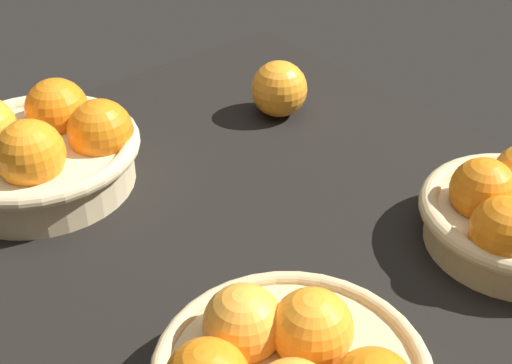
{
  "coord_description": "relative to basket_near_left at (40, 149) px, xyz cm",
  "views": [
    {
      "loc": [
        51.1,
        -43.09,
        54.97
      ],
      "look_at": [
        -1.84,
        0.74,
        7.0
      ],
      "focal_mm": 50.48,
      "sensor_mm": 36.0,
      "label": 1
    }
  ],
  "objects": [
    {
      "name": "basket_near_left",
      "position": [
        0.0,
        0.0,
        0.0
      ],
      "size": [
        25.29,
        25.29,
        11.47
      ],
      "color": "#D3BC8C",
      "rests_on": "market_tray"
    },
    {
      "name": "market_tray",
      "position": [
        23.48,
        15.84,
        -6.16
      ],
      "size": [
        84.0,
        72.0,
        3.0
      ],
      "primitive_type": "cube",
      "color": "black",
      "rests_on": "ground"
    },
    {
      "name": "loose_orange_front_gap",
      "position": [
        5.87,
        33.94,
        -0.61
      ],
      "size": [
        8.11,
        8.11,
        8.11
      ],
      "primitive_type": "sphere",
      "color": "orange",
      "rests_on": "market_tray"
    }
  ]
}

